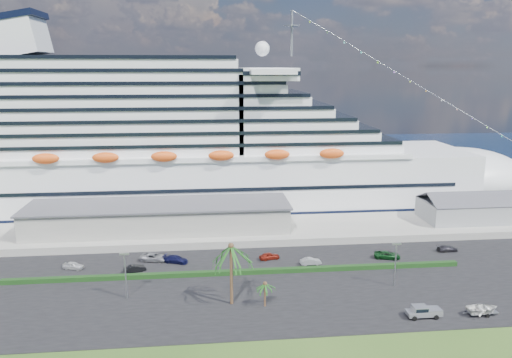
{
  "coord_description": "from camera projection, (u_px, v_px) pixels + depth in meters",
  "views": [
    {
      "loc": [
        -13.83,
        -73.75,
        39.42
      ],
      "look_at": [
        -3.18,
        30.0,
        15.77
      ],
      "focal_mm": 35.0,
      "sensor_mm": 36.0,
      "label": 1
    }
  ],
  "objects": [
    {
      "name": "ground",
      "position": [
        294.0,
        313.0,
        81.64
      ],
      "size": [
        420.0,
        420.0,
        0.0
      ],
      "primitive_type": "plane",
      "color": "#294A18",
      "rests_on": "ground"
    },
    {
      "name": "asphalt_lot",
      "position": [
        284.0,
        284.0,
        92.3
      ],
      "size": [
        140.0,
        38.0,
        0.12
      ],
      "primitive_type": "cube",
      "color": "black",
      "rests_on": "ground"
    },
    {
      "name": "wharf",
      "position": [
        265.0,
        230.0,
        120.25
      ],
      "size": [
        240.0,
        20.0,
        1.8
      ],
      "primitive_type": "cube",
      "color": "gray",
      "rests_on": "ground"
    },
    {
      "name": "water",
      "position": [
        239.0,
        163.0,
        207.76
      ],
      "size": [
        420.0,
        160.0,
        0.02
      ],
      "primitive_type": "cube",
      "color": "black",
      "rests_on": "ground"
    },
    {
      "name": "cruise_ship",
      "position": [
        178.0,
        150.0,
        137.89
      ],
      "size": [
        191.0,
        38.0,
        54.0
      ],
      "color": "silver",
      "rests_on": "ground"
    },
    {
      "name": "terminal_building",
      "position": [
        159.0,
        216.0,
        116.85
      ],
      "size": [
        61.0,
        15.0,
        6.3
      ],
      "color": "gray",
      "rests_on": "wharf"
    },
    {
      "name": "port_shed",
      "position": [
        471.0,
        210.0,
        124.65
      ],
      "size": [
        24.0,
        12.31,
        7.37
      ],
      "color": "gray",
      "rests_on": "wharf"
    },
    {
      "name": "hedge",
      "position": [
        239.0,
        272.0,
        96.24
      ],
      "size": [
        88.0,
        1.1,
        0.9
      ],
      "primitive_type": "cube",
      "color": "black",
      "rests_on": "asphalt_lot"
    },
    {
      "name": "lamp_post_left",
      "position": [
        125.0,
        270.0,
        85.43
      ],
      "size": [
        1.6,
        0.35,
        8.27
      ],
      "color": "gray",
      "rests_on": "asphalt_lot"
    },
    {
      "name": "lamp_post_right",
      "position": [
        396.0,
        259.0,
        90.21
      ],
      "size": [
        1.6,
        0.35,
        8.27
      ],
      "color": "gray",
      "rests_on": "asphalt_lot"
    },
    {
      "name": "palm_tall",
      "position": [
        231.0,
        253.0,
        82.49
      ],
      "size": [
        8.82,
        8.82,
        11.13
      ],
      "color": "#47301E",
      "rests_on": "ground"
    },
    {
      "name": "palm_short",
      "position": [
        265.0,
        287.0,
        82.81
      ],
      "size": [
        3.53,
        3.53,
        4.56
      ],
      "color": "#47301E",
      "rests_on": "ground"
    },
    {
      "name": "parked_car_0",
      "position": [
        73.0,
        266.0,
        98.72
      ],
      "size": [
        4.49,
        2.89,
        1.42
      ],
      "primitive_type": "imported",
      "rotation": [
        0.0,
        0.0,
        1.25
      ],
      "color": "silver",
      "rests_on": "asphalt_lot"
    },
    {
      "name": "parked_car_1",
      "position": [
        135.0,
        268.0,
        97.36
      ],
      "size": [
        4.5,
        3.01,
        1.4
      ],
      "primitive_type": "imported",
      "rotation": [
        0.0,
        0.0,
        1.96
      ],
      "color": "black",
      "rests_on": "asphalt_lot"
    },
    {
      "name": "parked_car_2",
      "position": [
        154.0,
        257.0,
        102.84
      ],
      "size": [
        6.14,
        3.88,
        1.58
      ],
      "primitive_type": "imported",
      "rotation": [
        0.0,
        0.0,
        1.33
      ],
      "color": "gray",
      "rests_on": "asphalt_lot"
    },
    {
      "name": "parked_car_3",
      "position": [
        176.0,
        259.0,
        101.92
      ],
      "size": [
        5.54,
        3.78,
        1.49
      ],
      "primitive_type": "imported",
      "rotation": [
        0.0,
        0.0,
        1.21
      ],
      "color": "#11133C",
      "rests_on": "asphalt_lot"
    },
    {
      "name": "parked_car_4",
      "position": [
        269.0,
        256.0,
        103.67
      ],
      "size": [
        4.55,
        2.65,
        1.45
      ],
      "primitive_type": "imported",
      "rotation": [
        0.0,
        0.0,
        1.8
      ],
      "color": "maroon",
      "rests_on": "asphalt_lot"
    },
    {
      "name": "parked_car_5",
      "position": [
        311.0,
        261.0,
        100.94
      ],
      "size": [
        4.33,
        1.82,
        1.39
      ],
      "primitive_type": "imported",
      "rotation": [
        0.0,
        0.0,
        1.65
      ],
      "color": "#979A9D",
      "rests_on": "asphalt_lot"
    },
    {
      "name": "parked_car_6",
      "position": [
        387.0,
        255.0,
        104.18
      ],
      "size": [
        5.88,
        3.89,
        1.5
      ],
      "primitive_type": "imported",
      "rotation": [
        0.0,
        0.0,
        1.29
      ],
      "color": "#0E3B16",
      "rests_on": "asphalt_lot"
    },
    {
      "name": "parked_car_7",
      "position": [
        447.0,
        248.0,
        108.22
      ],
      "size": [
        4.61,
        2.08,
        1.31
      ],
      "primitive_type": "imported",
      "rotation": [
        0.0,
        0.0,
        1.62
      ],
      "color": "black",
      "rests_on": "asphalt_lot"
    },
    {
      "name": "pickup_truck",
      "position": [
        423.0,
        311.0,
        79.67
      ],
      "size": [
        5.6,
        2.24,
        1.98
      ],
      "color": "black",
      "rests_on": "asphalt_lot"
    },
    {
      "name": "boat_trailer",
      "position": [
        483.0,
        309.0,
        80.34
      ],
      "size": [
        6.06,
        4.09,
        1.72
      ],
      "color": "gray",
      "rests_on": "asphalt_lot"
    }
  ]
}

